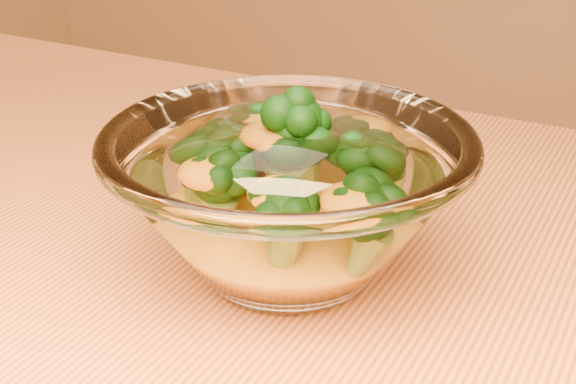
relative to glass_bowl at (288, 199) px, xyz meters
The scene contains 3 objects.
glass_bowl is the anchor object (origin of this frame).
cheese_sauce 0.02m from the glass_bowl, 97.13° to the left, with size 0.11×0.11×0.03m, color #F6AC14.
broccoli_heap 0.02m from the glass_bowl, 109.06° to the left, with size 0.15×0.14×0.08m.
Camera 1 is at (0.20, -0.32, 1.02)m, focal length 50.00 mm.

